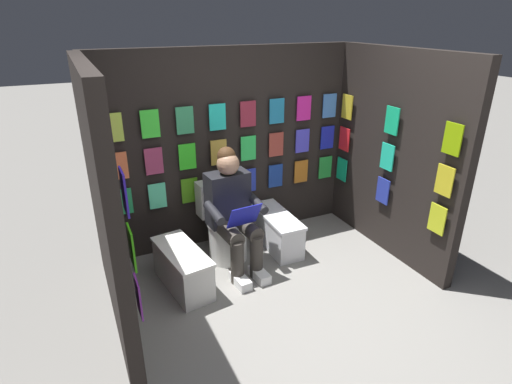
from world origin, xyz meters
TOP-DOWN VIEW (x-y plane):
  - ground_plane at (0.00, 0.00)m, footprint 30.00×30.00m
  - display_wall_back at (0.00, -1.79)m, footprint 2.74×0.14m
  - display_wall_left at (-1.37, -0.87)m, footprint 0.14×1.75m
  - display_wall_right at (1.37, -0.87)m, footprint 0.14×1.75m
  - toilet at (0.25, -1.40)m, footprint 0.42×0.57m
  - person_reading at (0.23, -1.17)m, footprint 0.55×0.71m
  - comic_longbox_near at (-0.32, -1.33)m, footprint 0.31×0.79m
  - comic_longbox_far at (0.79, -1.05)m, footprint 0.41×0.78m

SIDE VIEW (x-z plane):
  - ground_plane at x=0.00m, z-range 0.00..0.00m
  - comic_longbox_near at x=-0.32m, z-range 0.00..0.38m
  - comic_longbox_far at x=0.79m, z-range 0.00..0.39m
  - toilet at x=0.25m, z-range -0.06..0.71m
  - person_reading at x=0.23m, z-range 0.00..1.20m
  - display_wall_back at x=0.00m, z-range 0.00..2.03m
  - display_wall_left at x=-1.37m, z-range 0.00..2.03m
  - display_wall_right at x=1.37m, z-range 0.00..2.03m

